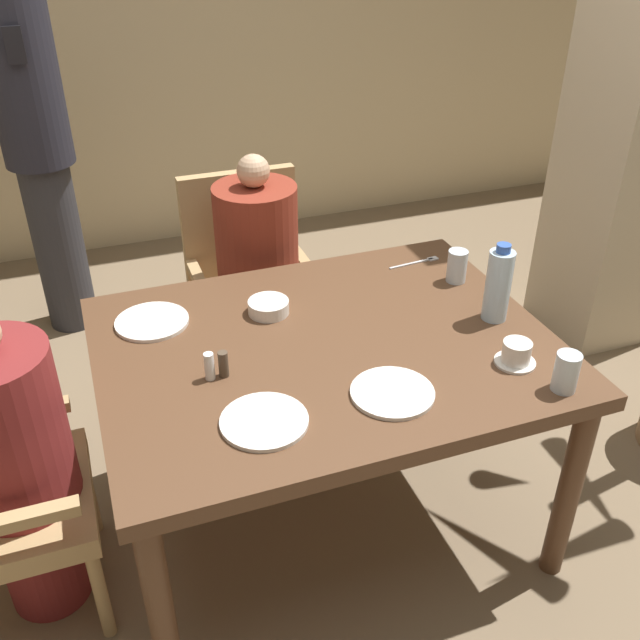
% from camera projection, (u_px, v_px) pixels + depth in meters
% --- Properties ---
extents(ground_plane, '(16.00, 16.00, 0.00)m').
position_uv_depth(ground_plane, '(325.00, 514.00, 2.52)').
color(ground_plane, '#7A664C').
extents(dining_table, '(1.35, 1.04, 0.73)m').
position_uv_depth(dining_table, '(326.00, 365.00, 2.18)').
color(dining_table, brown).
rests_on(dining_table, ground_plane).
extents(diner_in_left_chair, '(0.32, 0.32, 1.02)m').
position_uv_depth(diner_in_left_chair, '(17.00, 467.00, 1.97)').
color(diner_in_left_chair, maroon).
rests_on(diner_in_left_chair, ground_plane).
extents(chair_far_side, '(0.49, 0.49, 0.91)m').
position_uv_depth(chair_far_side, '(250.00, 280.00, 2.98)').
color(chair_far_side, tan).
rests_on(chair_far_side, ground_plane).
extents(diner_in_far_chair, '(0.32, 0.32, 1.07)m').
position_uv_depth(diner_in_far_chair, '(259.00, 281.00, 2.84)').
color(diner_in_far_chair, maroon).
rests_on(diner_in_far_chair, ground_plane).
extents(standing_host, '(0.30, 0.34, 1.77)m').
position_uv_depth(standing_host, '(36.00, 136.00, 3.11)').
color(standing_host, '#2D2D33').
rests_on(standing_host, ground_plane).
extents(plate_main_left, '(0.23, 0.23, 0.01)m').
position_uv_depth(plate_main_left, '(264.00, 421.00, 1.82)').
color(plate_main_left, white).
rests_on(plate_main_left, dining_table).
extents(plate_main_right, '(0.23, 0.23, 0.01)m').
position_uv_depth(plate_main_right, '(392.00, 393.00, 1.92)').
color(plate_main_right, white).
rests_on(plate_main_right, dining_table).
extents(plate_dessert_center, '(0.23, 0.23, 0.01)m').
position_uv_depth(plate_dessert_center, '(152.00, 322.00, 2.22)').
color(plate_dessert_center, white).
rests_on(plate_dessert_center, dining_table).
extents(teacup_with_saucer, '(0.12, 0.12, 0.07)m').
position_uv_depth(teacup_with_saucer, '(516.00, 354.00, 2.02)').
color(teacup_with_saucer, white).
rests_on(teacup_with_saucer, dining_table).
extents(bowl_small, '(0.13, 0.13, 0.04)m').
position_uv_depth(bowl_small, '(269.00, 307.00, 2.27)').
color(bowl_small, white).
rests_on(bowl_small, dining_table).
extents(water_bottle, '(0.08, 0.08, 0.26)m').
position_uv_depth(water_bottle, '(498.00, 285.00, 2.19)').
color(water_bottle, silver).
rests_on(water_bottle, dining_table).
extents(glass_tall_near, '(0.07, 0.07, 0.11)m').
position_uv_depth(glass_tall_near, '(566.00, 372.00, 1.91)').
color(glass_tall_near, silver).
rests_on(glass_tall_near, dining_table).
extents(glass_tall_mid, '(0.07, 0.07, 0.11)m').
position_uv_depth(glass_tall_mid, '(457.00, 266.00, 2.43)').
color(glass_tall_mid, silver).
rests_on(glass_tall_mid, dining_table).
extents(salt_shaker, '(0.03, 0.03, 0.08)m').
position_uv_depth(salt_shaker, '(209.00, 366.00, 1.96)').
color(salt_shaker, white).
rests_on(salt_shaker, dining_table).
extents(pepper_shaker, '(0.03, 0.03, 0.08)m').
position_uv_depth(pepper_shaker, '(223.00, 364.00, 1.97)').
color(pepper_shaker, '#4C3D2D').
rests_on(pepper_shaker, dining_table).
extents(fork_beside_plate, '(0.20, 0.03, 0.00)m').
position_uv_depth(fork_beside_plate, '(419.00, 262.00, 2.57)').
color(fork_beside_plate, silver).
rests_on(fork_beside_plate, dining_table).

